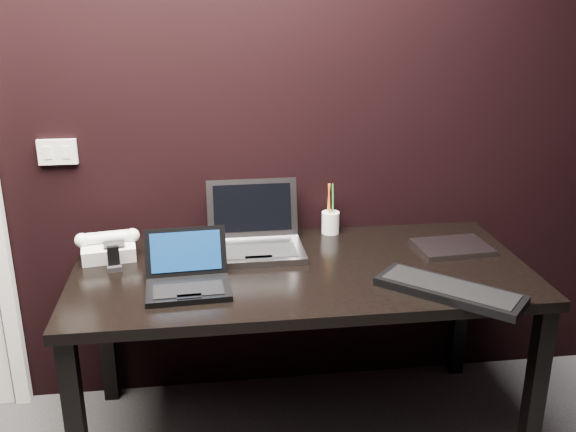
{
  "coord_description": "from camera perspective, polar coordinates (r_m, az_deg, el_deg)",
  "views": [
    {
      "loc": [
        -0.04,
        -0.78,
        1.72
      ],
      "look_at": [
        0.24,
        1.35,
        0.96
      ],
      "focal_mm": 40.0,
      "sensor_mm": 36.0,
      "label": 1
    }
  ],
  "objects": [
    {
      "name": "mobile_phone",
      "position": [
        2.47,
        -15.22,
        -3.9
      ],
      "size": [
        0.06,
        0.05,
        0.09
      ],
      "color": "black",
      "rests_on": "desk"
    },
    {
      "name": "wall_switch",
      "position": [
        2.7,
        -19.81,
        5.38
      ],
      "size": [
        0.15,
        0.02,
        0.1
      ],
      "color": "silver",
      "rests_on": "wall_back"
    },
    {
      "name": "desk",
      "position": [
        2.45,
        1.2,
        -6.24
      ],
      "size": [
        1.7,
        0.8,
        0.74
      ],
      "color": "black",
      "rests_on": "ground"
    },
    {
      "name": "desk_phone",
      "position": [
        2.59,
        -15.68,
        -2.62
      ],
      "size": [
        0.25,
        0.21,
        0.12
      ],
      "color": "silver",
      "rests_on": "desk"
    },
    {
      "name": "pen_cup",
      "position": [
        2.74,
        3.79,
        -0.49
      ],
      "size": [
        0.1,
        0.1,
        0.22
      ],
      "color": "white",
      "rests_on": "desk"
    },
    {
      "name": "silver_laptop",
      "position": [
        2.55,
        -2.92,
        -2.05
      ],
      "size": [
        0.37,
        0.34,
        0.26
      ],
      "color": "#98989D",
      "rests_on": "desk"
    },
    {
      "name": "netbook",
      "position": [
        2.26,
        -8.91,
        -5.48
      ],
      "size": [
        0.3,
        0.27,
        0.18
      ],
      "color": "black",
      "rests_on": "desk"
    },
    {
      "name": "ext_keyboard",
      "position": [
        2.27,
        14.17,
        -6.41
      ],
      "size": [
        0.48,
        0.46,
        0.03
      ],
      "color": "black",
      "rests_on": "desk"
    },
    {
      "name": "closed_laptop",
      "position": [
        2.66,
        14.38,
        -2.69
      ],
      "size": [
        0.3,
        0.23,
        0.02
      ],
      "color": "#9D9CA2",
      "rests_on": "desk"
    },
    {
      "name": "wall_back",
      "position": [
        2.62,
        -6.66,
        9.99
      ],
      "size": [
        4.0,
        0.0,
        4.0
      ],
      "primitive_type": "plane",
      "rotation": [
        1.57,
        0.0,
        0.0
      ],
      "color": "black",
      "rests_on": "ground"
    }
  ]
}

